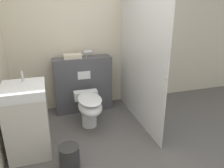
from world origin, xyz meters
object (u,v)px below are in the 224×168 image
object	(u,v)px
sink_vanity	(27,120)
waste_bin	(69,157)
toilet	(89,107)
hair_drier	(88,52)

from	to	relation	value
sink_vanity	waste_bin	distance (m)	0.72
sink_vanity	waste_bin	bearing A→B (deg)	-44.54
toilet	sink_vanity	xyz separation A→B (m)	(-0.88, -0.38, 0.13)
hair_drier	waste_bin	size ratio (longest dim) A/B	0.58
toilet	waste_bin	bearing A→B (deg)	-117.03
toilet	hair_drier	xyz separation A→B (m)	(0.14, 0.66, 0.72)
toilet	waste_bin	distance (m)	0.95
toilet	sink_vanity	world-z (taller)	sink_vanity
sink_vanity	waste_bin	world-z (taller)	sink_vanity
hair_drier	waste_bin	distance (m)	1.85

